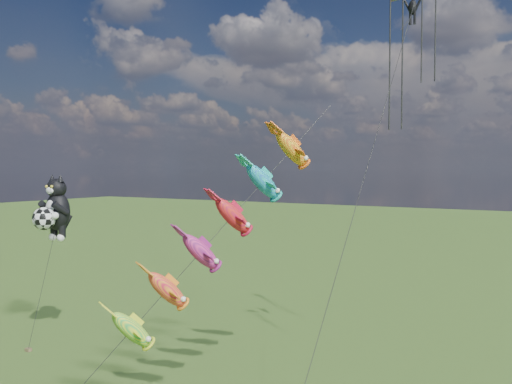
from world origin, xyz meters
The scene contains 4 objects.
ground centered at (0.00, 0.00, 0.00)m, with size 300.00×300.00×0.00m, color #224511.
cat_kite_rig centered at (-5.33, 5.23, 9.29)m, with size 2.14×4.02×11.74m.
fish_windsock_rig centered at (10.82, 2.24, 8.84)m, with size 8.32×13.75×15.72m.
parafoil_rig centered at (18.56, 9.35, 20.63)m, with size 2.07×17.57×26.24m.
Camera 1 is at (27.64, -21.28, 12.24)m, focal length 40.00 mm.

